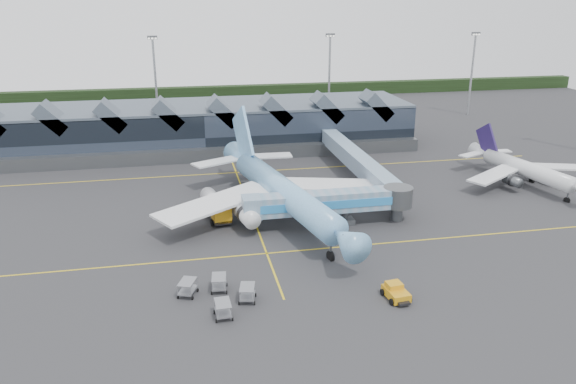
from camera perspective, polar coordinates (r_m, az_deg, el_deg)
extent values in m
plane|color=#252527|center=(80.54, -3.10, -3.84)|extent=(260.00, 260.00, 0.00)
cube|color=gold|center=(73.32, -2.18, -6.25)|extent=(120.00, 0.25, 0.01)
cube|color=gold|center=(106.67, -5.29, 1.98)|extent=(120.00, 0.25, 0.01)
cube|color=gold|center=(89.74, -4.03, -1.37)|extent=(0.25, 60.00, 0.01)
cube|color=black|center=(186.02, -8.13, 9.96)|extent=(260.00, 4.00, 4.00)
cube|color=black|center=(124.46, -8.68, 6.50)|extent=(90.00, 20.00, 9.00)
cube|color=#495461|center=(123.52, -8.79, 8.63)|extent=(90.00, 20.00, 0.60)
cube|color=#4F5356|center=(114.57, -8.30, 3.76)|extent=(90.00, 2.50, 2.60)
cube|color=#495461|center=(118.92, -22.79, 6.99)|extent=(6.43, 6.00, 6.43)
cube|color=#495461|center=(117.21, -17.49, 7.45)|extent=(6.43, 6.00, 6.43)
cube|color=#495461|center=(116.53, -12.07, 7.84)|extent=(6.43, 6.00, 6.43)
cube|color=#495461|center=(116.88, -6.63, 8.17)|extent=(6.43, 6.00, 6.43)
cube|color=#495461|center=(118.26, -1.26, 8.43)|extent=(6.43, 6.00, 6.43)
cube|color=#495461|center=(120.63, 3.95, 8.60)|extent=(6.43, 6.00, 6.43)
cube|color=#495461|center=(123.94, 8.92, 8.70)|extent=(6.43, 6.00, 6.43)
cylinder|color=gray|center=(146.89, -13.29, 10.74)|extent=(0.56, 0.56, 22.00)
cube|color=#4F5356|center=(145.76, -13.63, 15.01)|extent=(2.40, 0.50, 0.90)
cylinder|color=gray|center=(152.23, 4.21, 11.47)|extent=(0.56, 0.56, 22.00)
cube|color=#4F5356|center=(151.13, 4.32, 15.61)|extent=(2.40, 0.50, 0.90)
cylinder|color=gray|center=(165.58, 18.14, 11.22)|extent=(0.56, 0.56, 22.00)
cube|color=#4F5356|center=(164.57, 18.55, 15.00)|extent=(2.40, 0.50, 0.90)
cylinder|color=#65A1CD|center=(82.79, -0.44, 0.01)|extent=(10.65, 32.06, 3.94)
cone|color=#65A1CD|center=(67.19, 5.87, -4.84)|extent=(5.02, 6.19, 3.94)
cube|color=black|center=(66.32, 6.18, -4.40)|extent=(1.54, 0.65, 0.48)
cone|color=#65A1CD|center=(100.22, -4.87, 3.57)|extent=(5.41, 7.97, 3.94)
cube|color=silver|center=(81.04, -7.38, -1.11)|extent=(18.47, 14.16, 1.30)
cube|color=silver|center=(88.35, 5.24, 0.71)|extent=(18.42, 7.69, 1.30)
cylinder|color=silver|center=(79.11, -4.27, -2.29)|extent=(3.55, 5.87, 2.44)
cylinder|color=silver|center=(84.16, 4.38, -0.94)|extent=(3.55, 5.87, 2.44)
cube|color=#65A1CD|center=(97.51, -4.59, 5.63)|extent=(2.60, 9.96, 10.86)
cube|color=silver|center=(97.58, -7.31, 3.04)|extent=(8.78, 6.50, 0.26)
cube|color=silver|center=(100.58, -2.00, 3.68)|extent=(8.31, 3.44, 0.26)
cylinder|color=#4F5356|center=(71.39, 4.35, -6.03)|extent=(0.29, 0.29, 2.28)
cylinder|color=#4F5356|center=(83.90, -2.91, -2.02)|extent=(0.29, 0.29, 2.28)
cylinder|color=#4F5356|center=(86.31, 1.25, -1.37)|extent=(0.29, 0.29, 2.28)
cylinder|color=black|center=(71.70, 4.34, -6.55)|extent=(0.77, 1.53, 1.46)
cylinder|color=silver|center=(106.59, 23.12, 2.13)|extent=(6.37, 19.40, 2.75)
cone|color=silver|center=(114.73, 19.04, 3.88)|extent=(3.54, 4.84, 2.75)
cube|color=silver|center=(102.96, 20.21, 1.65)|extent=(11.73, 8.66, 0.92)
cube|color=silver|center=(111.85, 25.12, 2.35)|extent=(11.78, 4.93, 0.92)
cylinder|color=#4F5356|center=(103.04, 21.88, 1.05)|extent=(2.30, 3.56, 1.70)
cylinder|color=#4F5356|center=(109.05, 25.14, 1.56)|extent=(2.30, 3.56, 1.70)
cube|color=#26194B|center=(113.33, 19.54, 4.97)|extent=(1.58, 6.14, 6.70)
cube|color=silver|center=(112.14, 18.11, 3.64)|extent=(5.56, 3.96, 0.23)
cube|color=silver|center=(116.17, 20.46, 3.90)|extent=(5.33, 2.19, 0.23)
cylinder|color=#4F5356|center=(101.43, 26.51, -0.49)|extent=(0.26, 0.26, 1.59)
cylinder|color=#4F5356|center=(106.14, 21.77, 1.01)|extent=(0.26, 0.26, 1.59)
cylinder|color=#4F5356|center=(109.36, 23.55, 1.29)|extent=(0.26, 0.26, 1.59)
cylinder|color=black|center=(101.58, 26.47, -0.76)|extent=(0.60, 1.08, 1.02)
cube|color=#6790AC|center=(80.62, 3.94, -0.99)|extent=(19.73, 3.03, 2.86)
cube|color=#2883CC|center=(79.25, 4.23, -1.36)|extent=(19.72, 0.19, 1.18)
cube|color=#6790AC|center=(78.57, -3.72, -1.53)|extent=(2.57, 3.16, 2.96)
cylinder|color=#4F5356|center=(82.08, 5.90, -2.06)|extent=(0.69, 0.69, 3.72)
cube|color=#4F5356|center=(82.61, 5.87, -2.97)|extent=(2.37, 1.98, 0.89)
cylinder|color=black|center=(82.37, 5.21, -3.09)|extent=(0.40, 0.89, 0.89)
cylinder|color=black|center=(82.93, 6.52, -2.98)|extent=(0.40, 0.89, 0.89)
cylinder|color=#4F5356|center=(84.04, 11.09, -0.46)|extent=(4.34, 4.34, 2.96)
cylinder|color=#4F5356|center=(84.67, 11.01, -1.64)|extent=(1.77, 1.77, 3.72)
cube|color=black|center=(85.26, -7.40, -2.06)|extent=(4.24, 9.78, 0.53)
cube|color=orange|center=(81.63, -6.78, -2.19)|extent=(2.91, 2.75, 2.32)
cube|color=black|center=(80.68, -6.63, -2.05)|extent=(2.31, 0.59, 1.05)
cylinder|color=silver|center=(85.91, -7.66, -0.89)|extent=(3.51, 6.45, 2.42)
sphere|color=silver|center=(88.70, -8.16, -0.26)|extent=(2.32, 2.32, 2.32)
sphere|color=silver|center=(83.13, -7.12, -1.57)|extent=(2.32, 2.32, 2.32)
cylinder|color=black|center=(82.22, -7.71, -3.10)|extent=(0.56, 1.10, 1.05)
cylinder|color=black|center=(82.83, -5.94, -2.85)|extent=(0.56, 1.10, 1.05)
cylinder|color=black|center=(85.55, -8.33, -2.22)|extent=(0.56, 1.10, 1.05)
cylinder|color=black|center=(86.14, -6.63, -1.99)|extent=(0.56, 1.10, 1.05)
cylinder|color=black|center=(87.94, -8.75, -1.63)|extent=(0.56, 1.10, 1.05)
cylinder|color=black|center=(88.52, -7.10, -1.41)|extent=(0.56, 1.10, 1.05)
cube|color=orange|center=(63.90, 10.92, -10.07)|extent=(2.38, 3.54, 0.93)
cube|color=orange|center=(63.99, 10.72, -9.30)|extent=(1.82, 1.65, 0.65)
cube|color=black|center=(62.68, 11.66, -10.99)|extent=(1.37, 0.87, 0.28)
cylinder|color=black|center=(62.74, 10.50, -10.93)|extent=(0.35, 0.77, 0.74)
cylinder|color=black|center=(63.67, 12.24, -10.57)|extent=(0.35, 0.77, 0.74)
cylinder|color=black|center=(64.44, 9.58, -10.00)|extent=(0.35, 0.77, 0.74)
cylinder|color=black|center=(65.35, 11.28, -9.67)|extent=(0.35, 0.77, 0.74)
cube|color=gray|center=(64.87, -7.01, -9.40)|extent=(1.84, 2.63, 0.17)
cube|color=gray|center=(64.37, -7.05, -8.56)|extent=(1.84, 2.63, 0.09)
cylinder|color=black|center=(65.83, -6.23, -9.32)|extent=(0.18, 0.42, 0.41)
cube|color=gray|center=(62.56, -4.15, -10.45)|extent=(2.06, 2.75, 0.17)
cube|color=gray|center=(62.04, -4.17, -9.59)|extent=(2.06, 2.75, 0.09)
cylinder|color=black|center=(63.49, -3.30, -10.39)|extent=(0.22, 0.42, 0.41)
cube|color=gray|center=(64.43, -10.16, -9.79)|extent=(2.35, 2.87, 0.17)
cube|color=gray|center=(63.92, -10.22, -8.95)|extent=(2.35, 2.87, 0.09)
cylinder|color=black|center=(65.12, -9.17, -9.81)|extent=(0.27, 0.43, 0.41)
cube|color=gray|center=(59.90, -6.61, -12.01)|extent=(1.68, 2.54, 0.17)
cube|color=gray|center=(59.35, -6.65, -11.12)|extent=(1.68, 2.54, 0.09)
cylinder|color=black|center=(60.96, -5.90, -11.83)|extent=(0.15, 0.41, 0.41)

